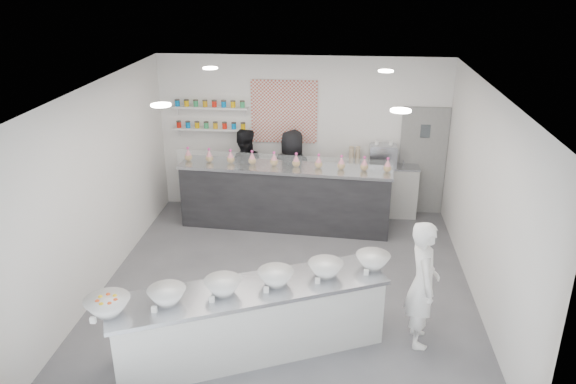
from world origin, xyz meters
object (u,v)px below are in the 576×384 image
at_px(back_bar, 285,197).
at_px(staff_left, 244,172).
at_px(espresso_ledge, 381,190).
at_px(staff_right, 292,174).
at_px(prep_counter, 251,321).
at_px(woman_prep, 423,284).
at_px(espresso_machine, 383,156).

height_order(back_bar, staff_left, staff_left).
distance_m(espresso_ledge, staff_right, 1.76).
bearing_deg(back_bar, prep_counter, -86.68).
bearing_deg(woman_prep, back_bar, 29.57).
xyz_separation_m(back_bar, staff_left, (-0.84, 0.53, 0.26)).
height_order(espresso_machine, staff_left, staff_left).
relative_size(back_bar, woman_prep, 2.27).
xyz_separation_m(prep_counter, staff_left, (-0.79, 4.21, 0.39)).
bearing_deg(espresso_machine, back_bar, -157.77).
height_order(back_bar, staff_right, staff_right).
relative_size(prep_counter, espresso_ledge, 2.49).
bearing_deg(espresso_machine, prep_counter, -112.50).
relative_size(prep_counter, woman_prep, 2.00).
bearing_deg(prep_counter, staff_left, 76.78).
bearing_deg(espresso_machine, woman_prep, -86.08).
bearing_deg(back_bar, staff_right, 86.40).
bearing_deg(woman_prep, prep_counter, 98.99).
bearing_deg(woman_prep, espresso_machine, 1.31).
relative_size(back_bar, espresso_machine, 7.53).
distance_m(prep_counter, back_bar, 3.68).
relative_size(back_bar, staff_left, 2.25).
height_order(espresso_ledge, staff_left, staff_left).
xyz_separation_m(prep_counter, espresso_ledge, (1.84, 4.41, 0.04)).
distance_m(woman_prep, staff_right, 4.28).
distance_m(back_bar, woman_prep, 3.85).
bearing_deg(espresso_machine, espresso_ledge, 0.00).
xyz_separation_m(back_bar, espresso_ledge, (1.79, 0.72, -0.09)).
xyz_separation_m(espresso_machine, woman_prep, (0.27, -3.98, -0.36)).
relative_size(woman_prep, staff_right, 0.99).
xyz_separation_m(espresso_machine, staff_right, (-1.70, -0.18, -0.35)).
distance_m(espresso_ledge, woman_prep, 4.00).
height_order(prep_counter, staff_left, staff_left).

